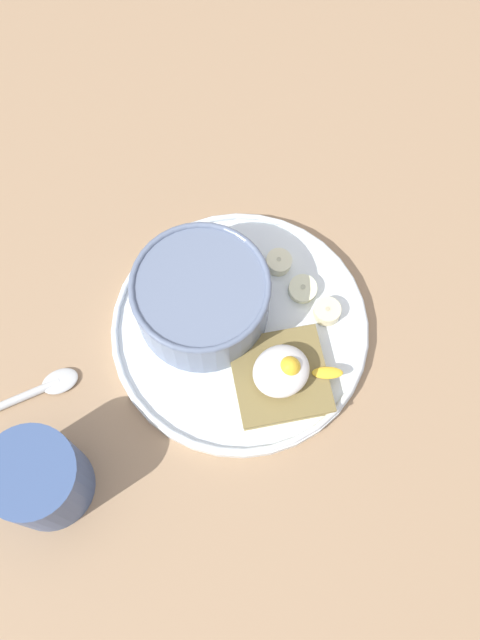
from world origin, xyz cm
name	(u,v)px	position (x,y,z in cm)	size (l,w,h in cm)	color
ground_plane	(240,334)	(0.00, 0.00, 1.00)	(120.00, 120.00, 2.00)	#A17F5D
plate	(240,328)	(0.00, 0.00, 2.80)	(25.28, 25.28, 1.60)	white
oatmeal_bowl	(201,298)	(-1.93, 3.58, 6.14)	(13.13, 13.13, 6.34)	slate
toast_slice	(282,375)	(0.26, -6.48, 3.78)	(11.59, 11.59, 1.40)	olive
poached_egg	(285,369)	(0.37, -6.56, 5.65)	(7.63, 6.26, 2.96)	white
banana_slice_front	(303,289)	(7.27, -0.52, 3.63)	(3.77, 3.83, 1.47)	#EDEEBF
banana_slice_left	(327,311)	(7.74, -3.81, 3.65)	(3.60, 3.62, 1.36)	#F6E6B4
banana_slice_back	(278,262)	(7.08, 3.21, 3.72)	(3.63, 3.67, 1.56)	#F5F0C2
coffee_mug	(37,479)	(-23.02, -2.13, 6.19)	(10.36, 8.57, 8.14)	#3B5486
spoon	(35,392)	(-19.65, 6.30, 2.40)	(11.83, 3.86, 0.80)	silver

